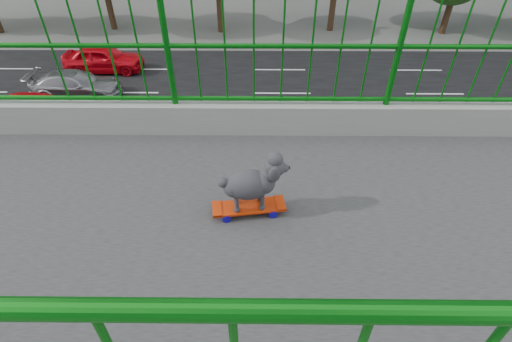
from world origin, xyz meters
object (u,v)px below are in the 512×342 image
(poodle, at_px, (252,182))
(car_7, at_px, (41,114))
(car_4, at_px, (104,58))
(skateboard, at_px, (249,207))
(car_3, at_px, (76,85))
(car_2, at_px, (259,117))

(poodle, distance_m, car_7, 16.76)
(car_4, bearing_deg, skateboard, -154.52)
(car_3, distance_m, car_7, 3.21)
(skateboard, bearing_deg, car_2, 171.49)
(car_2, xyz_separation_m, car_3, (-3.20, -9.29, -0.05))
(skateboard, height_order, car_3, skateboard)
(skateboard, bearing_deg, poodle, 90.00)
(car_2, relative_size, car_3, 1.13)
(car_7, bearing_deg, car_4, -5.79)
(car_2, height_order, car_4, car_4)
(poodle, xyz_separation_m, car_3, (-15.36, -9.25, -6.65))
(skateboard, relative_size, car_3, 0.12)
(car_4, relative_size, car_7, 0.81)
(car_2, bearing_deg, car_7, 90.00)
(car_3, distance_m, car_4, 3.22)
(poodle, xyz_separation_m, car_7, (-12.16, -9.52, -6.51))
(poodle, height_order, car_3, poodle)
(poodle, height_order, car_4, poodle)
(poodle, relative_size, car_4, 0.12)
(car_2, bearing_deg, skateboard, 179.69)
(car_2, bearing_deg, poodle, 179.81)
(car_3, bearing_deg, poodle, -148.95)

